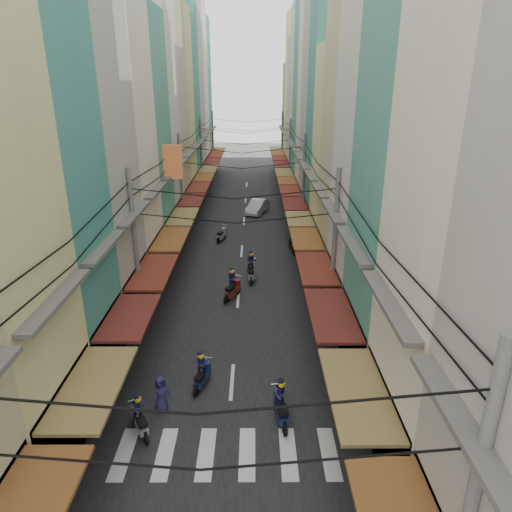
{
  "coord_description": "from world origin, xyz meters",
  "views": [
    {
      "loc": [
        0.96,
        -18.13,
        11.84
      ],
      "look_at": [
        1.05,
        6.48,
        2.48
      ],
      "focal_mm": 32.0,
      "sensor_mm": 36.0,
      "label": 1
    }
  ],
  "objects_px": {
    "white_car": "(257,213)",
    "market_umbrella": "(417,400)",
    "traffic_sign": "(347,320)",
    "bicycle": "(379,323)"
  },
  "relations": [
    {
      "from": "white_car",
      "to": "market_umbrella",
      "type": "xyz_separation_m",
      "value": [
        4.9,
        -30.92,
        2.33
      ]
    },
    {
      "from": "white_car",
      "to": "traffic_sign",
      "type": "distance_m",
      "value": 25.75
    },
    {
      "from": "bicycle",
      "to": "white_car",
      "type": "bearing_deg",
      "value": 22.92
    },
    {
      "from": "traffic_sign",
      "to": "bicycle",
      "type": "bearing_deg",
      "value": 55.34
    },
    {
      "from": "white_car",
      "to": "traffic_sign",
      "type": "relative_size",
      "value": 1.51
    },
    {
      "from": "white_car",
      "to": "market_umbrella",
      "type": "height_order",
      "value": "market_umbrella"
    },
    {
      "from": "bicycle",
      "to": "market_umbrella",
      "type": "relative_size",
      "value": 0.63
    },
    {
      "from": "market_umbrella",
      "to": "traffic_sign",
      "type": "relative_size",
      "value": 0.88
    },
    {
      "from": "white_car",
      "to": "market_umbrella",
      "type": "distance_m",
      "value": 31.39
    },
    {
      "from": "market_umbrella",
      "to": "traffic_sign",
      "type": "height_order",
      "value": "traffic_sign"
    }
  ]
}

